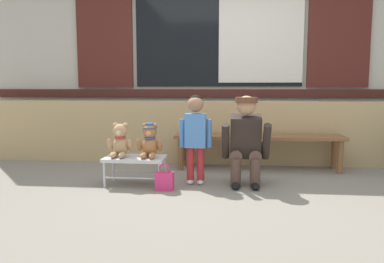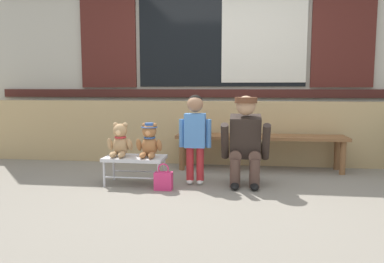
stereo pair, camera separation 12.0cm
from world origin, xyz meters
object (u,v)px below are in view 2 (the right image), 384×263
handbag_on_ground (163,180)px  child_standing (195,129)px  wooden_bench_long (260,141)px  teddy_bear_plain (120,141)px  teddy_bear_with_hat (149,141)px  adult_crouching (246,141)px  small_display_bench (135,160)px

handbag_on_ground → child_standing: bearing=43.7°
wooden_bench_long → teddy_bear_plain: (-1.52, -0.90, 0.09)m
teddy_bear_with_hat → adult_crouching: adult_crouching is taller
small_display_bench → teddy_bear_with_hat: teddy_bear_with_hat is taller
wooden_bench_long → handbag_on_ground: (-1.01, -1.08, -0.28)m
teddy_bear_plain → handbag_on_ground: (0.51, -0.18, -0.37)m
adult_crouching → small_display_bench: bearing=-174.9°
small_display_bench → teddy_bear_plain: teddy_bear_plain is taller
teddy_bear_plain → teddy_bear_with_hat: same height
teddy_bear_plain → handbag_on_ground: 0.65m
teddy_bear_with_hat → adult_crouching: bearing=5.8°
teddy_bear_with_hat → handbag_on_ground: (0.19, -0.18, -0.38)m
teddy_bear_with_hat → adult_crouching: 1.02m
small_display_bench → handbag_on_ground: small_display_bench is taller
teddy_bear_plain → teddy_bear_with_hat: (0.32, 0.00, 0.01)m
child_standing → adult_crouching: 0.55m
adult_crouching → child_standing: bearing=-179.2°
wooden_bench_long → handbag_on_ground: size_ratio=7.72×
wooden_bench_long → teddy_bear_with_hat: (-1.20, -0.90, 0.10)m
wooden_bench_long → child_standing: bearing=-131.9°
small_display_bench → child_standing: size_ratio=0.67×
wooden_bench_long → handbag_on_ground: bearing=-133.1°
teddy_bear_plain → adult_crouching: 1.34m
child_standing → small_display_bench: bearing=-171.4°
teddy_bear_plain → teddy_bear_with_hat: size_ratio=1.00×
teddy_bear_with_hat → child_standing: size_ratio=0.38×
small_display_bench → handbag_on_ground: 0.43m
wooden_bench_long → child_standing: (-0.72, -0.80, 0.22)m
wooden_bench_long → teddy_bear_with_hat: bearing=-143.2°
wooden_bench_long → small_display_bench: (-1.36, -0.90, -0.11)m
adult_crouching → handbag_on_ground: 0.96m
wooden_bench_long → small_display_bench: 1.63m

